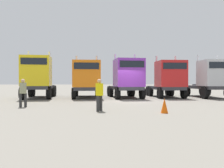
# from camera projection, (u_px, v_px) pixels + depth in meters

# --- Properties ---
(ground) EXTENTS (200.00, 200.00, 0.00)m
(ground) POSITION_uv_depth(u_px,v_px,m) (130.00, 101.00, 17.99)
(ground) COLOR slate
(semi_truck_yellow) EXTENTS (3.19, 6.22, 4.35)m
(semi_truck_yellow) POSITION_uv_depth(u_px,v_px,m) (38.00, 77.00, 20.80)
(semi_truck_yellow) COLOR #333338
(semi_truck_yellow) RESTS_ON ground
(semi_truck_orange) EXTENTS (2.99, 6.48, 3.98)m
(semi_truck_orange) POSITION_uv_depth(u_px,v_px,m) (87.00, 79.00, 21.23)
(semi_truck_orange) COLOR #333338
(semi_truck_orange) RESTS_ON ground
(semi_truck_purple) EXTENTS (3.27, 6.11, 4.13)m
(semi_truck_purple) POSITION_uv_depth(u_px,v_px,m) (127.00, 78.00, 21.06)
(semi_truck_purple) COLOR #333338
(semi_truck_purple) RESTS_ON ground
(semi_truck_red) EXTENTS (2.81, 5.89, 4.03)m
(semi_truck_red) POSITION_uv_depth(u_px,v_px,m) (168.00, 79.00, 21.80)
(semi_truck_red) COLOR #333338
(semi_truck_red) RESTS_ON ground
(semi_truck_silver) EXTENTS (2.74, 6.46, 4.08)m
(semi_truck_silver) POSITION_uv_depth(u_px,v_px,m) (210.00, 79.00, 21.70)
(semi_truck_silver) COLOR #333338
(semi_truck_silver) RESTS_ON ground
(visitor_in_hivis) EXTENTS (0.55, 0.55, 1.67)m
(visitor_in_hivis) POSITION_uv_depth(u_px,v_px,m) (99.00, 93.00, 11.97)
(visitor_in_hivis) COLOR #2E2E2E
(visitor_in_hivis) RESTS_ON ground
(visitor_with_camera) EXTENTS (0.52, 0.52, 1.70)m
(visitor_with_camera) POSITION_uv_depth(u_px,v_px,m) (23.00, 91.00, 13.90)
(visitor_with_camera) COLOR #2F2F2F
(visitor_with_camera) RESTS_ON ground
(traffic_cone_near) EXTENTS (0.36, 0.36, 0.73)m
(traffic_cone_near) POSITION_uv_depth(u_px,v_px,m) (164.00, 106.00, 11.25)
(traffic_cone_near) COLOR #F2590C
(traffic_cone_near) RESTS_ON ground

